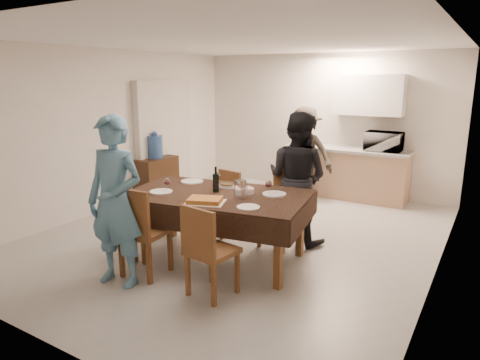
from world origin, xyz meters
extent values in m
cube|color=#A2A29E|center=(0.00, 0.00, 0.00)|extent=(5.00, 6.00, 0.02)
cube|color=white|center=(0.00, 0.00, 2.60)|extent=(5.00, 6.00, 0.02)
cube|color=silver|center=(0.00, 3.00, 1.30)|extent=(5.00, 0.02, 2.60)
cube|color=silver|center=(0.00, -3.00, 1.30)|extent=(5.00, 0.02, 2.60)
cube|color=silver|center=(-2.50, 0.00, 1.30)|extent=(0.02, 6.00, 2.60)
cube|color=silver|center=(2.50, 0.00, 1.30)|extent=(0.02, 6.00, 2.60)
cube|color=beige|center=(-2.42, 1.20, 1.05)|extent=(0.15, 1.40, 2.10)
cube|color=tan|center=(0.60, 2.68, 0.43)|extent=(2.20, 0.60, 0.86)
cube|color=#9B9B97|center=(0.60, 2.68, 0.89)|extent=(2.24, 0.64, 0.05)
cube|color=white|center=(0.90, 2.82, 1.85)|extent=(1.20, 0.34, 0.70)
cube|color=black|center=(0.18, -0.85, 0.80)|extent=(2.28, 1.56, 0.04)
cube|color=brown|center=(0.18, -0.85, 0.39)|extent=(0.08, 0.08, 0.78)
cube|color=brown|center=(-0.27, -1.60, 0.50)|extent=(0.50, 0.50, 0.06)
cube|color=brown|center=(-0.27, -1.81, 0.77)|extent=(0.47, 0.08, 0.50)
cube|color=brown|center=(0.63, -1.60, 0.47)|extent=(0.49, 0.49, 0.05)
cube|color=brown|center=(0.63, -1.80, 0.72)|extent=(0.44, 0.10, 0.47)
cube|color=brown|center=(-0.27, -0.10, 0.43)|extent=(0.46, 0.46, 0.05)
cube|color=brown|center=(-0.27, -0.28, 0.66)|extent=(0.40, 0.10, 0.43)
cube|color=brown|center=(0.63, -0.10, 0.48)|extent=(0.50, 0.50, 0.05)
cube|color=brown|center=(0.63, -0.30, 0.74)|extent=(0.45, 0.10, 0.48)
cube|color=#321F10|center=(-2.28, 0.80, 0.37)|extent=(0.40, 0.81, 0.75)
cylinder|color=#3862AB|center=(-2.28, 0.80, 0.95)|extent=(0.27, 0.27, 0.40)
cylinder|color=white|center=(0.53, -0.90, 0.93)|extent=(0.14, 0.14, 0.21)
cube|color=#B07C33|center=(0.28, -1.23, 0.85)|extent=(0.51, 0.45, 0.05)
cylinder|color=silver|center=(0.48, -0.67, 0.85)|extent=(0.17, 0.17, 0.07)
cylinder|color=silver|center=(0.13, -0.57, 0.84)|extent=(0.19, 0.19, 0.03)
cylinder|color=silver|center=(-0.42, -1.15, 0.83)|extent=(0.27, 0.27, 0.02)
cylinder|color=silver|center=(0.78, -1.15, 0.83)|extent=(0.24, 0.24, 0.01)
cylinder|color=silver|center=(-0.42, -0.55, 0.83)|extent=(0.29, 0.29, 0.02)
cylinder|color=silver|center=(0.78, -0.55, 0.83)|extent=(0.28, 0.28, 0.02)
imported|color=white|center=(1.25, 2.68, 1.08)|extent=(0.60, 0.41, 0.33)
imported|color=teal|center=(-0.37, -1.90, 0.90)|extent=(0.71, 0.52, 1.80)
imported|color=black|center=(0.73, 0.20, 0.87)|extent=(0.89, 0.72, 1.73)
imported|color=black|center=(-0.02, 2.23, 0.83)|extent=(1.07, 0.61, 1.65)
camera|label=1|loc=(2.93, -4.84, 2.14)|focal=32.00mm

